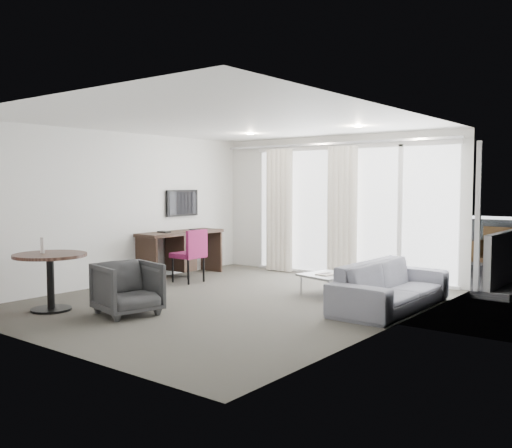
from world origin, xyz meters
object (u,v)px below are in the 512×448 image
Objects in this scene: desk at (181,254)px; sofa at (391,285)px; desk_chair at (188,256)px; tub_armchair at (128,288)px; rattan_chair_a at (379,249)px; round_table at (51,282)px; coffee_table at (328,285)px; rattan_chair_b at (493,250)px.

desk is 0.82× the size of sofa.
desk_chair reaches higher than sofa.
tub_armchair is 5.58m from rattan_chair_a.
round_table reaches higher than tub_armchair.
coffee_table is (2.42, 3.24, -0.23)m from round_table.
desk_chair reaches higher than coffee_table.
sofa is 2.56× the size of rattan_chair_a.
rattan_chair_b is (1.35, 3.91, 0.27)m from coffee_table.
sofa is (1.17, -0.29, 0.16)m from coffee_table.
desk is 1.84× the size of round_table.
round_table is 6.29m from rattan_chair_a.
rattan_chair_b reaches higher than coffee_table.
sofa is at bearing -14.11° from coffee_table.
desk is 4.26m from sofa.
round_table is (0.67, -3.12, -0.03)m from desk.
coffee_table is at bearing 10.52° from desk_chair.
round_table is 4.64m from sofa.
rattan_chair_b is (1.82, 1.17, 0.01)m from rattan_chair_a.
desk reaches higher than sofa.
coffee_table is (1.39, 2.76, -0.19)m from tub_armchair.
desk is 1.92× the size of desk_chair.
coffee_table is 4.15m from rattan_chair_b.
round_table is at bearing -110.58° from rattan_chair_b.
round_table is 1.27× the size of tub_armchair.
round_table is 1.13m from tub_armchair.
desk_chair is 1.22× the size of tub_armchair.
coffee_table is at bearing -101.86° from rattan_chair_b.
desk is 6.00m from rattan_chair_b.
sofa is 4.21m from rattan_chair_b.
rattan_chair_a is (1.95, 5.98, 0.04)m from round_table.
tub_armchair is 1.06× the size of coffee_table.
desk is 2.09× the size of rattan_chair_a.
desk_chair is 3.83m from rattan_chair_a.
sofa is 3.44m from rattan_chair_a.
rattan_chair_a is at bearing 47.51° from desk.
tub_armchair is 0.35× the size of sofa.
coffee_table is 1.21m from sofa.
coffee_table is 2.79m from rattan_chair_a.
desk is 3.88m from rattan_chair_a.
coffee_table is at bearing 75.89° from sofa.
round_table is at bearing 128.30° from tub_armchair.
tub_armchair is 7.22m from rattan_chair_b.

